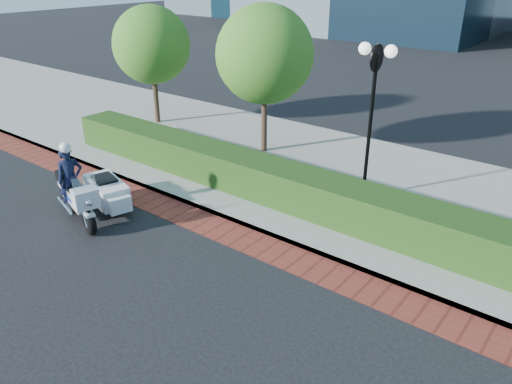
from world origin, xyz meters
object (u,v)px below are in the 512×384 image
Objects in this scene: lamppost at (373,99)px; police_motorcycle at (88,190)px; tree_a at (151,45)px; tree_b at (265,55)px.

lamppost reaches higher than police_motorcycle.
tree_b is at bearing 0.00° from tree_a.
tree_a is 0.94× the size of tree_b.
tree_b is (-4.50, 1.30, 0.48)m from lamppost.
tree_b reaches higher than tree_a.
tree_a reaches higher than lamppost.
police_motorcycle is (4.61, -6.51, -2.51)m from tree_a.
tree_a is at bearing 142.08° from police_motorcycle.
police_motorcycle is (-0.89, -6.51, -2.72)m from tree_b.
lamppost is 1.66× the size of police_motorcycle.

